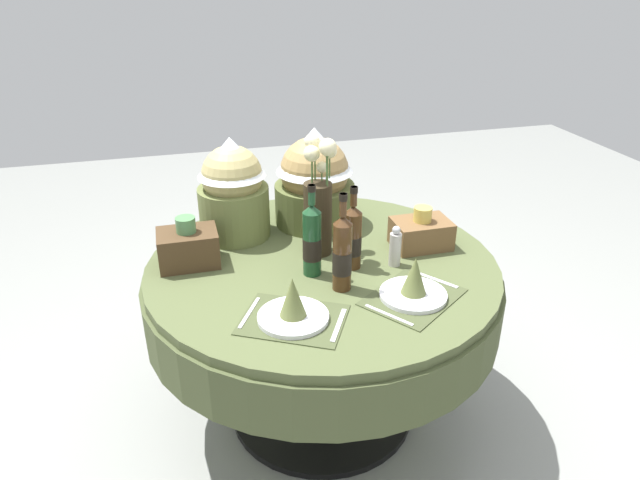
% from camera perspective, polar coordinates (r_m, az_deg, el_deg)
% --- Properties ---
extents(ground, '(8.00, 8.00, 0.00)m').
position_cam_1_polar(ground, '(2.73, 0.20, -16.30)').
color(ground, gray).
extents(dining_table, '(1.42, 1.42, 0.76)m').
position_cam_1_polar(dining_table, '(2.37, 0.22, -5.43)').
color(dining_table, '#4C5633').
rests_on(dining_table, ground).
extents(place_setting_left, '(0.42, 0.39, 0.16)m').
position_cam_1_polar(place_setting_left, '(1.92, -2.69, -6.74)').
color(place_setting_left, '#41492B').
rests_on(place_setting_left, dining_table).
extents(place_setting_right, '(0.43, 0.41, 0.16)m').
position_cam_1_polar(place_setting_right, '(2.06, 9.26, -4.52)').
color(place_setting_right, '#41492B').
rests_on(place_setting_right, dining_table).
extents(flower_vase, '(0.15, 0.14, 0.49)m').
position_cam_1_polar(flower_vase, '(2.27, -0.16, 3.81)').
color(flower_vase, '#332819').
rests_on(flower_vase, dining_table).
extents(wine_bottle_left, '(0.07, 0.07, 0.36)m').
position_cam_1_polar(wine_bottle_left, '(2.14, -0.80, -0.01)').
color(wine_bottle_left, '#194223').
rests_on(wine_bottle_left, dining_table).
extents(wine_bottle_centre, '(0.07, 0.07, 0.37)m').
position_cam_1_polar(wine_bottle_centre, '(2.04, 2.21, -1.32)').
color(wine_bottle_centre, '#422814').
rests_on(wine_bottle_centre, dining_table).
extents(wine_bottle_right, '(0.07, 0.07, 0.33)m').
position_cam_1_polar(wine_bottle_right, '(2.20, 3.25, 0.30)').
color(wine_bottle_right, '#422814').
rests_on(wine_bottle_right, dining_table).
extents(pepper_mill, '(0.05, 0.05, 0.17)m').
position_cam_1_polar(pepper_mill, '(2.25, 7.45, -0.74)').
color(pepper_mill, '#B7B2AD').
rests_on(pepper_mill, dining_table).
extents(gift_tub_back_left, '(0.30, 0.30, 0.44)m').
position_cam_1_polar(gift_tub_back_left, '(2.45, -8.64, 5.38)').
color(gift_tub_back_left, olive).
rests_on(gift_tub_back_left, dining_table).
extents(gift_tub_back_centre, '(0.36, 0.36, 0.44)m').
position_cam_1_polar(gift_tub_back_centre, '(2.55, -0.54, 6.43)').
color(gift_tub_back_centre, '#566033').
rests_on(gift_tub_back_centre, dining_table).
extents(woven_basket_side_left, '(0.23, 0.17, 0.20)m').
position_cam_1_polar(woven_basket_side_left, '(2.30, -12.91, -0.64)').
color(woven_basket_side_left, '#47331E').
rests_on(woven_basket_side_left, dining_table).
extents(woven_basket_side_right, '(0.23, 0.17, 0.18)m').
position_cam_1_polar(woven_basket_side_right, '(2.42, 9.98, 0.76)').
color(woven_basket_side_right, brown).
rests_on(woven_basket_side_right, dining_table).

